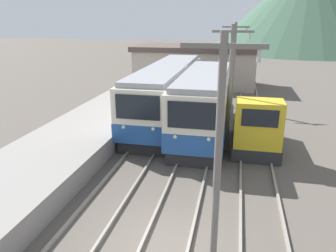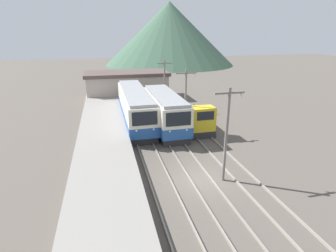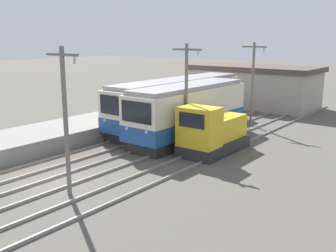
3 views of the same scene
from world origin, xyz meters
The scene contains 11 objects.
ground_plane centered at (0.00, 0.00, 0.00)m, with size 200.00×200.00×0.00m, color #564F47.
track_left centered at (-2.60, 0.00, 0.07)m, with size 1.54×60.00×0.14m.
track_center centered at (0.20, 0.00, 0.07)m, with size 1.54×60.00×0.14m.
commuter_train_left centered at (-2.60, 13.42, 1.75)m, with size 2.84×14.07×3.77m.
commuter_train_center centered at (0.20, 10.85, 1.75)m, with size 2.84×10.68×3.78m.
shunting_locomotive centered at (3.20, 9.00, 1.21)m, with size 2.40×4.95×3.00m.
catenary_mast_near centered at (1.71, -0.51, 3.57)m, with size 2.00×0.20×6.51m.
catenary_mast_mid centered at (1.71, 8.41, 3.57)m, with size 2.00×0.20×6.51m.
catenary_mast_far centered at (1.71, 17.33, 3.57)m, with size 2.00×0.20×6.51m.
station_building centered at (-2.29, 26.00, 2.08)m, with size 12.60×6.30×4.11m.
mountain_backdrop centered at (15.94, 71.52, 9.61)m, with size 41.54×41.54×19.22m.
Camera 1 is at (2.05, -8.28, 6.76)m, focal length 35.00 mm.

